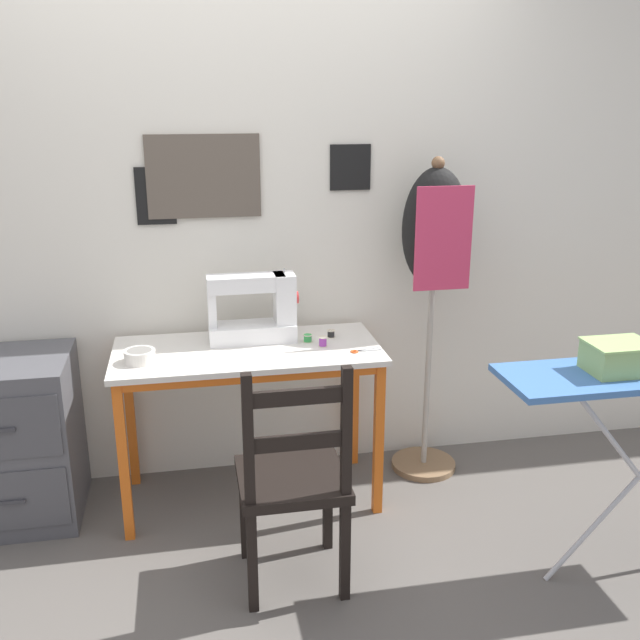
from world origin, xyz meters
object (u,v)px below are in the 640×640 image
at_px(thread_spool_mid_table, 323,342).
at_px(filing_cabinet, 20,439).
at_px(fabric_bowl, 140,356).
at_px(thread_spool_near_machine, 308,338).
at_px(scissors, 361,351).
at_px(dress_form, 434,250).
at_px(sewing_machine, 257,310).
at_px(wooden_chair, 293,481).
at_px(thread_spool_far_edge, 331,334).
at_px(storage_box, 618,357).

relative_size(thread_spool_mid_table, filing_cabinet, 0.06).
relative_size(fabric_bowl, thread_spool_near_machine, 2.91).
bearing_deg(scissors, dress_form, 31.03).
bearing_deg(sewing_machine, wooden_chair, -86.69).
bearing_deg(thread_spool_mid_table, wooden_chair, -110.82).
distance_m(sewing_machine, scissors, 0.50).
height_order(scissors, thread_spool_far_edge, thread_spool_far_edge).
relative_size(sewing_machine, thread_spool_mid_table, 9.06).
distance_m(thread_spool_near_machine, thread_spool_far_edge, 0.12).
height_order(sewing_machine, storage_box, sewing_machine).
relative_size(thread_spool_near_machine, filing_cabinet, 0.06).
bearing_deg(filing_cabinet, sewing_machine, 2.62).
bearing_deg(fabric_bowl, thread_spool_mid_table, 3.70).
relative_size(sewing_machine, thread_spool_far_edge, 10.29).
bearing_deg(wooden_chair, sewing_machine, 93.31).
bearing_deg(filing_cabinet, scissors, -6.99).
distance_m(scissors, thread_spool_far_edge, 0.23).
bearing_deg(sewing_machine, scissors, -28.45).
xyz_separation_m(scissors, thread_spool_near_machine, (-0.21, 0.16, 0.02)).
bearing_deg(scissors, wooden_chair, -126.68).
height_order(fabric_bowl, thread_spool_far_edge, fabric_bowl).
height_order(thread_spool_mid_table, dress_form, dress_form).
height_order(sewing_machine, scissors, sewing_machine).
relative_size(scissors, thread_spool_far_edge, 3.57).
xyz_separation_m(thread_spool_near_machine, storage_box, (0.97, -0.85, 0.15)).
distance_m(thread_spool_mid_table, wooden_chair, 0.72).
relative_size(fabric_bowl, storage_box, 0.57).
height_order(scissors, wooden_chair, wooden_chair).
bearing_deg(storage_box, fabric_bowl, 156.82).
bearing_deg(dress_form, thread_spool_near_machine, -172.80).
height_order(sewing_machine, thread_spool_near_machine, sewing_machine).
bearing_deg(thread_spool_near_machine, scissors, -38.36).
bearing_deg(thread_spool_far_edge, wooden_chair, -112.03).
height_order(thread_spool_near_machine, thread_spool_mid_table, thread_spool_mid_table).
relative_size(scissors, thread_spool_mid_table, 3.15).
bearing_deg(thread_spool_near_machine, thread_spool_mid_table, -51.36).
bearing_deg(storage_box, thread_spool_far_edge, 133.89).
bearing_deg(thread_spool_mid_table, scissors, -31.89).
relative_size(wooden_chair, filing_cabinet, 1.26).
relative_size(thread_spool_near_machine, thread_spool_far_edge, 1.13).
bearing_deg(thread_spool_near_machine, fabric_bowl, -170.63).
relative_size(fabric_bowl, thread_spool_far_edge, 3.29).
relative_size(fabric_bowl, wooden_chair, 0.14).
bearing_deg(scissors, thread_spool_mid_table, 148.11).
height_order(thread_spool_far_edge, wooden_chair, wooden_chair).
height_order(sewing_machine, dress_form, dress_form).
relative_size(thread_spool_mid_table, wooden_chair, 0.05).
distance_m(sewing_machine, wooden_chair, 0.86).
bearing_deg(storage_box, wooden_chair, 171.36).
bearing_deg(storage_box, thread_spool_mid_table, 139.66).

